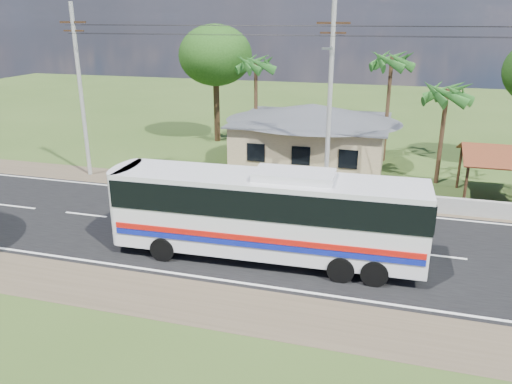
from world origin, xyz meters
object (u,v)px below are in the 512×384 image
at_px(motorcycle, 387,195).
at_px(person, 417,205).
at_px(waiting_shed, 509,156).
at_px(coach_bus, 268,209).

distance_m(motorcycle, person, 2.67).
relative_size(waiting_shed, person, 3.20).
height_order(waiting_shed, coach_bus, coach_bus).
relative_size(waiting_shed, motorcycle, 2.97).
bearing_deg(waiting_shed, motorcycle, -161.30).
distance_m(waiting_shed, motorcycle, 7.14).
bearing_deg(coach_bus, motorcycle, 58.78).
bearing_deg(person, motorcycle, -39.99).
bearing_deg(person, waiting_shed, -124.35).
relative_size(motorcycle, person, 1.08).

